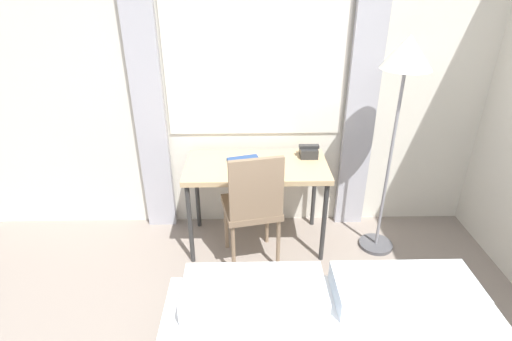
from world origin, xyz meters
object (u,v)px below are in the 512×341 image
(desk, at_px, (256,172))
(book, at_px, (244,161))
(telephone, at_px, (309,152))
(standing_lamp, at_px, (404,73))
(desk_chair, at_px, (253,204))

(desk, height_order, book, book)
(telephone, bearing_deg, standing_lamp, -20.89)
(desk_chair, bearing_deg, book, 89.95)
(desk_chair, relative_size, telephone, 6.09)
(desk_chair, distance_m, telephone, 0.65)
(telephone, relative_size, book, 0.57)
(desk, bearing_deg, desk_chair, -96.40)
(standing_lamp, height_order, telephone, standing_lamp)
(standing_lamp, bearing_deg, book, 173.72)
(desk, height_order, telephone, telephone)
(telephone, xyz_separation_m, book, (-0.51, -0.10, -0.03))
(desk, xyz_separation_m, book, (-0.09, 0.03, 0.08))
(desk, bearing_deg, standing_lamp, -5.06)
(desk, distance_m, standing_lamp, 1.26)
(desk, relative_size, telephone, 6.97)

